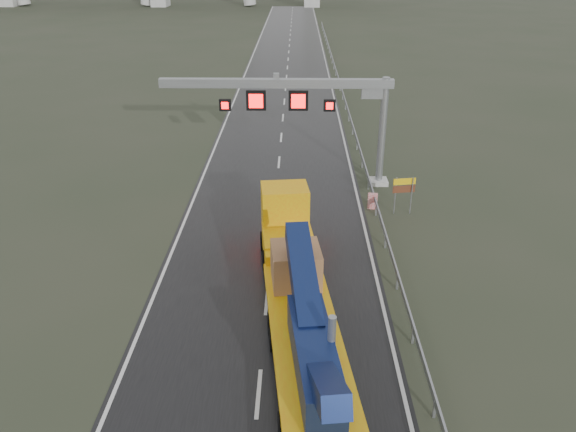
{
  "coord_description": "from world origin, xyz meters",
  "views": [
    {
      "loc": [
        1.32,
        -17.46,
        14.66
      ],
      "look_at": [
        0.93,
        6.21,
        3.2
      ],
      "focal_mm": 35.0,
      "sensor_mm": 36.0,
      "label": 1
    }
  ],
  "objects_px": {
    "heavy_haul_truck": "(299,287)",
    "striped_barrier": "(373,201)",
    "sign_gantry": "(309,102)",
    "exit_sign_pair": "(404,189)"
  },
  "relations": [
    {
      "from": "sign_gantry",
      "to": "exit_sign_pair",
      "type": "xyz_separation_m",
      "value": [
        5.6,
        -4.69,
        -3.99
      ]
    },
    {
      "from": "heavy_haul_truck",
      "to": "striped_barrier",
      "type": "height_order",
      "value": "heavy_haul_truck"
    },
    {
      "from": "sign_gantry",
      "to": "striped_barrier",
      "type": "xyz_separation_m",
      "value": [
        3.9,
        -3.99,
        -5.13
      ]
    },
    {
      "from": "striped_barrier",
      "to": "heavy_haul_truck",
      "type": "bearing_deg",
      "value": -104.04
    },
    {
      "from": "heavy_haul_truck",
      "to": "exit_sign_pair",
      "type": "bearing_deg",
      "value": 53.45
    },
    {
      "from": "exit_sign_pair",
      "to": "striped_barrier",
      "type": "height_order",
      "value": "exit_sign_pair"
    },
    {
      "from": "sign_gantry",
      "to": "heavy_haul_truck",
      "type": "bearing_deg",
      "value": -92.42
    },
    {
      "from": "heavy_haul_truck",
      "to": "exit_sign_pair",
      "type": "relative_size",
      "value": 7.89
    },
    {
      "from": "sign_gantry",
      "to": "exit_sign_pair",
      "type": "bearing_deg",
      "value": -39.95
    },
    {
      "from": "heavy_haul_truck",
      "to": "exit_sign_pair",
      "type": "xyz_separation_m",
      "value": [
        6.25,
        10.79,
        -0.03
      ]
    }
  ]
}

